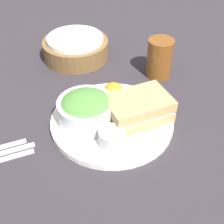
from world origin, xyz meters
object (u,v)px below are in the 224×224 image
salad_bowl (86,109)px  bread_basket (76,48)px  dressing_cup (112,138)px  sandwich (138,108)px  plate (112,121)px  drink_glass (160,58)px

salad_bowl → bread_basket: (0.09, 0.29, -0.02)m
dressing_cup → sandwich: bearing=27.4°
dressing_cup → bread_basket: (0.08, 0.38, 0.00)m
dressing_cup → plate: bearing=62.2°
plate → dressing_cup: bearing=-117.8°
drink_glass → dressing_cup: bearing=-142.3°
sandwich → salad_bowl: salad_bowl is taller
sandwich → plate: bearing=155.4°
plate → sandwich: sandwich is taller
plate → salad_bowl: salad_bowl is taller
sandwich → dressing_cup: bearing=-152.6°
salad_bowl → bread_basket: bearing=71.9°
plate → salad_bowl: (-0.05, 0.02, 0.04)m
drink_glass → sandwich: bearing=-137.3°
sandwich → bread_basket: size_ratio=0.76×
dressing_cup → drink_glass: (0.25, 0.19, 0.02)m
drink_glass → bread_basket: (-0.17, 0.19, -0.02)m
sandwich → drink_glass: (0.16, 0.14, 0.01)m
drink_glass → bread_basket: bearing=130.5°
salad_bowl → dressing_cup: (0.02, -0.09, -0.02)m
salad_bowl → bread_basket: salad_bowl is taller
plate → drink_glass: drink_glass is taller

